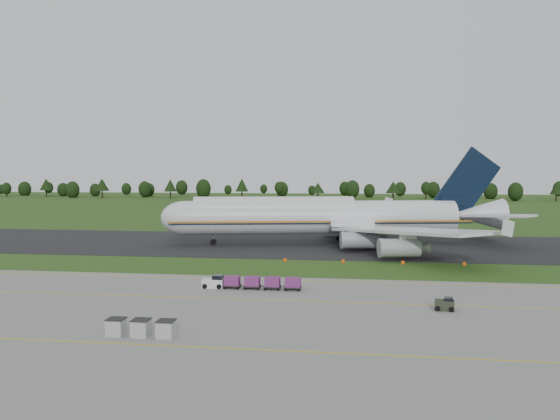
# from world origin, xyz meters

# --- Properties ---
(ground) EXTENTS (600.00, 600.00, 0.00)m
(ground) POSITION_xyz_m (0.00, 0.00, 0.00)
(ground) COLOR #264615
(ground) RESTS_ON ground
(apron) EXTENTS (300.00, 52.00, 0.06)m
(apron) POSITION_xyz_m (0.00, -34.00, 0.03)
(apron) COLOR slate
(apron) RESTS_ON ground
(taxiway) EXTENTS (300.00, 40.00, 0.08)m
(taxiway) POSITION_xyz_m (0.00, 28.00, 0.04)
(taxiway) COLOR black
(taxiway) RESTS_ON ground
(apron_markings) EXTENTS (300.00, 30.20, 0.01)m
(apron_markings) POSITION_xyz_m (0.00, -26.98, 0.06)
(apron_markings) COLOR gold
(apron_markings) RESTS_ON apron
(tree_line) EXTENTS (524.23, 22.52, 11.76)m
(tree_line) POSITION_xyz_m (-6.20, 219.49, 6.27)
(tree_line) COLOR black
(tree_line) RESTS_ON ground
(aircraft) EXTENTS (73.45, 70.13, 20.55)m
(aircraft) POSITION_xyz_m (5.26, 29.46, 5.87)
(aircraft) COLOR silver
(aircraft) RESTS_ON ground
(baggage_train) EXTENTS (12.91, 1.65, 1.59)m
(baggage_train) POSITION_xyz_m (-2.45, -16.24, 0.90)
(baggage_train) COLOR silver
(baggage_train) RESTS_ON apron
(utility_cart) EXTENTS (2.19, 1.50, 1.12)m
(utility_cart) POSITION_xyz_m (20.68, -24.25, 0.61)
(utility_cart) COLOR #292E20
(utility_cart) RESTS_ON apron
(uld_row) EXTENTS (6.40, 1.60, 1.58)m
(uld_row) POSITION_xyz_m (-8.57, -37.70, 0.86)
(uld_row) COLOR #A2A2A2
(uld_row) RESTS_ON apron
(edge_markers) EXTENTS (29.77, 0.30, 0.60)m
(edge_markers) POSITION_xyz_m (14.01, 5.80, 0.27)
(edge_markers) COLOR #FF5608
(edge_markers) RESTS_ON ground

